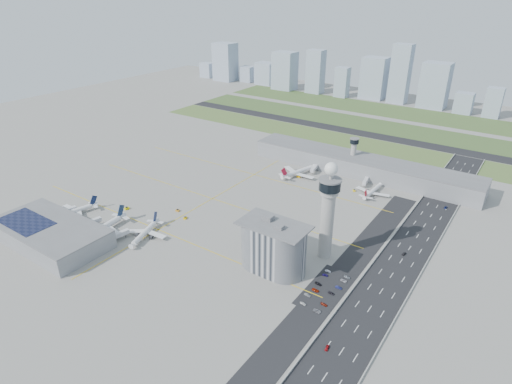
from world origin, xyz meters
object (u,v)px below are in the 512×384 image
Objects in this scene: jet_bridge_near_2 at (110,240)px; tug_1 at (127,208)px; jet_bridge_near_0 at (58,215)px; airplane_near_b at (100,225)px; jet_bridge_far_0 at (316,167)px; admin_building at (273,247)px; airplane_near_c at (144,230)px; car_lot_8 at (331,293)px; car_lot_2 at (315,290)px; car_hw_4 at (445,178)px; car_lot_1 at (307,295)px; car_hw_2 at (446,208)px; car_lot_0 at (303,304)px; tug_3 at (178,210)px; car_hw_1 at (404,254)px; car_lot_9 at (339,288)px; car_lot_11 at (347,277)px; airplane_far_b at (373,189)px; car_hw_0 at (327,348)px; jet_bridge_far_1 at (367,180)px; car_lot_4 at (325,275)px; tug_0 at (95,220)px; tug_2 at (185,218)px; secondary_tower at (353,152)px; car_lot_7 at (324,304)px; car_lot_5 at (328,271)px; airplane_near_a at (72,209)px; tug_4 at (299,176)px; car_lot_10 at (344,281)px; tug_5 at (354,190)px; car_lot_6 at (317,311)px.

tug_1 is at bearing 47.44° from jet_bridge_near_2.
airplane_near_b is at bearing -73.32° from jet_bridge_near_0.
admin_building is at bearing 7.99° from jet_bridge_far_0.
jet_bridge_near_0 is at bearing -94.18° from airplane_near_c.
jet_bridge_far_0 is 3.76× the size of car_lot_8.
jet_bridge_near_2 is 3.29× the size of car_lot_2.
car_lot_1 is at bearing -104.59° from car_hw_4.
car_lot_8 reaches higher than car_hw_2.
car_lot_0 is at bearing 158.46° from car_lot_8.
car_hw_1 is (162.18, 40.04, -0.23)m from tug_3.
tug_1 reaches higher than tug_3.
car_lot_11 is (0.00, 11.97, -0.05)m from car_lot_9.
airplane_far_b is at bearing -58.34° from tug_3.
admin_building is 11.09× the size of car_hw_0.
jet_bridge_far_1 reaches higher than car_lot_2.
car_lot_0 is at bearing -170.66° from airplane_far_b.
admin_building reaches higher than car_lot_4.
tug_0 is 0.88× the size of car_hw_0.
secondary_tower is at bearing 50.95° from tug_2.
admin_building is 95.23m from airplane_near_c.
car_lot_9 reaches higher than car_lot_7.
admin_building is 35.45m from car_lot_1.
admin_building is 3.00× the size of jet_bridge_far_0.
admin_building is 11.52× the size of car_lot_4.
airplane_near_c reaches higher than tug_1.
car_lot_11 is at bearing -102.39° from car_hw_2.
car_lot_9 is 1.10× the size of car_hw_4.
car_hw_2 is (56.48, 7.84, -4.24)m from airplane_far_b.
car_hw_0 is at bearing -159.81° from car_lot_5.
car_lot_0 is at bearing 106.75° from airplane_near_a.
tug_1 is 175.34m from car_lot_8.
jet_bridge_near_2 is at bearing -52.22° from airplane_near_c.
secondary_tower is at bearing 18.88° from car_lot_9.
tug_3 is at bearing 168.63° from admin_building.
admin_building is at bearing 83.52° from airplane_near_c.
jet_bridge_far_0 is at bearing 147.38° from car_hw_1.
jet_bridge_far_1 is at bearing 23.99° from car_lot_11.
airplane_near_c reaches higher than car_lot_2.
car_lot_9 is (12.06, -10.88, 0.06)m from car_lot_5.
car_lot_0 is at bearing -103.97° from car_hw_4.
car_hw_1 is at bearing -56.42° from jet_bridge_near_0.
car_hw_1 is (117.31, -69.71, -0.33)m from tug_4.
secondary_tower reaches higher than car_lot_9.
car_lot_5 is 0.87× the size of car_lot_10.
car_hw_4 is (23.52, 206.58, 0.01)m from car_lot_2.
car_hw_1 is at bearing -19.28° from car_lot_10.
tug_3 reaches higher than car_lot_4.
airplane_near_a is 85.99m from tug_2.
airplane_near_c is at bearing -23.73° from jet_bridge_far_0.
tug_5 reaches higher than car_lot_6.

